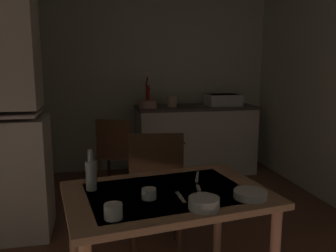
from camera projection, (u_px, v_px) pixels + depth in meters
The scene contains 18 objects.
ground_plane at pixel (154, 228), 3.18m from camera, with size 4.77×4.77×0.00m, color brown.
wall_back at pixel (130, 79), 4.79m from camera, with size 3.87×0.10×2.50m, color beige.
counter_cabinet at pixel (195, 139), 4.74m from camera, with size 1.56×0.64×0.90m.
sink_basin at pixel (223, 100), 4.72m from camera, with size 0.44×0.34×0.15m.
hand_pump at pixel (148, 94), 4.54m from camera, with size 0.05×0.27×0.39m.
mixing_bowl_counter at pixel (148, 104), 4.47m from camera, with size 0.23×0.23×0.10m, color tan.
stoneware_crock at pixel (172, 102), 4.57m from camera, with size 0.12×0.12×0.14m, color beige.
dining_table at pixel (168, 208), 2.00m from camera, with size 1.22×0.92×0.75m.
chair_far_side at pixel (156, 192), 2.62m from camera, with size 0.45×0.45×0.98m.
chair_by_counter at pixel (117, 153), 3.92m from camera, with size 0.51×0.51×0.87m.
serving_bowl_wide at pixel (250, 194), 1.89m from camera, with size 0.18×0.18×0.04m, color white.
soup_bowl_small at pixel (204, 203), 1.75m from camera, with size 0.16×0.16×0.06m, color white.
teacup_mint at pixel (113, 211), 1.64m from camera, with size 0.09×0.09×0.07m, color white.
mug_dark at pixel (149, 194), 1.88m from camera, with size 0.08×0.08×0.06m, color white.
glass_bottle at pixel (91, 174), 2.00m from camera, with size 0.06×0.06×0.24m.
table_knife at pixel (197, 177), 2.22m from camera, with size 0.21×0.02×0.01m, color silver.
teaspoon_near_bowl at pixel (199, 189), 2.02m from camera, with size 0.13×0.02×0.01m, color beige.
teaspoon_by_cup at pixel (181, 197), 1.89m from camera, with size 0.15×0.02×0.01m, color beige.
Camera 1 is at (-0.48, -2.93, 1.46)m, focal length 37.77 mm.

